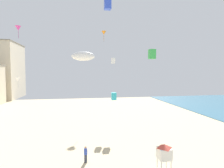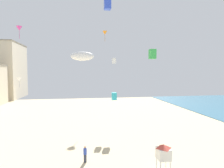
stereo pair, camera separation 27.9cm
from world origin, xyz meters
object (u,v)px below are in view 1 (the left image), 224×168
Objects in this scene: kite_flyer at (86,153)px; kite_blue_box at (108,4)px; lifeguard_stand at (164,152)px; kite_white_delta at (18,80)px; kite_green_box at (152,54)px; kite_white_box at (113,61)px; kite_cyan_box at (114,96)px; kite_orange_delta at (104,33)px; kite_white_parafoil at (83,56)px; kite_magenta_delta at (18,28)px.

kite_flyer is 16.38m from kite_blue_box.
kite_white_delta is (-18.28, 20.87, 5.80)m from lifeguard_stand.
kite_green_box is (20.98, -10.90, 3.84)m from kite_white_delta.
kite_green_box reaches higher than lifeguard_stand.
kite_white_box is at bearing 118.17° from kite_green_box.
kite_white_delta is at bearing 148.82° from kite_cyan_box.
kite_green_box is (9.56, 6.95, 10.56)m from kite_flyer.
kite_cyan_box is 19.00m from kite_orange_delta.
kite_blue_box is at bearing -96.05° from kite_orange_delta.
kite_flyer is at bearing -143.98° from kite_green_box.
kite_green_box reaches higher than kite_white_parafoil.
kite_flyer is at bearing -128.72° from kite_blue_box.
kite_white_parafoil is at bearing -60.62° from kite_white_delta.
kite_green_box reaches higher than kite_flyer.
kite_green_box is (9.75, 9.06, 1.19)m from kite_white_parafoil.
kite_cyan_box is (14.04, -4.62, -10.21)m from kite_magenta_delta.
kite_blue_box is at bearing -45.54° from kite_white_delta.
lifeguard_stand reaches higher than kite_flyer.
kite_green_box reaches higher than kite_white_delta.
kite_white_parafoil is 26.59m from kite_orange_delta.
kite_orange_delta reaches higher than kite_green_box.
kite_flyer is 0.94× the size of kite_white_delta.
kite_magenta_delta is 17.96m from kite_cyan_box.
kite_white_parafoil is at bearing -101.27° from kite_orange_delta.
kite_orange_delta is at bearing 94.10° from kite_white_box.
lifeguard_stand is at bearing -43.95° from kite_magenta_delta.
kite_blue_box is 0.89× the size of kite_green_box.
kite_white_parafoil reaches higher than kite_cyan_box.
kite_magenta_delta reaches higher than kite_white_delta.
kite_magenta_delta is 17.75m from kite_orange_delta.
kite_white_box is at bearing 100.18° from lifeguard_stand.
kite_blue_box is (-2.67, -11.29, 5.73)m from kite_white_box.
kite_white_parafoil is (11.23, -19.95, 2.65)m from kite_white_delta.
kite_magenta_delta is at bearing 162.76° from kite_green_box.
kite_white_parafoil is 18.57m from kite_magenta_delta.
kite_orange_delta is (0.46, 14.69, 12.05)m from kite_cyan_box.
kite_white_delta is 1.30× the size of kite_green_box.
kite_green_box is at bearing 27.39° from kite_blue_box.
lifeguard_stand is 16.71m from kite_blue_box.
kite_blue_box is (-1.61, -4.89, 11.24)m from kite_cyan_box.
kite_blue_box is (14.16, -14.43, 9.06)m from kite_white_delta.
kite_white_delta is 23.05m from kite_white_parafoil.
kite_magenta_delta is at bearing -70.59° from kite_white_delta.
kite_white_parafoil is 13.36m from kite_green_box.
kite_flyer is at bearing -57.38° from kite_white_delta.
kite_green_box is (5.21, -1.35, 6.02)m from kite_cyan_box.
lifeguard_stand is 1.30× the size of kite_white_parafoil.
kite_cyan_box reaches higher than lifeguard_stand.
kite_flyer is at bearing 161.70° from lifeguard_stand.
lifeguard_stand is at bearing -77.55° from kite_cyan_box.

